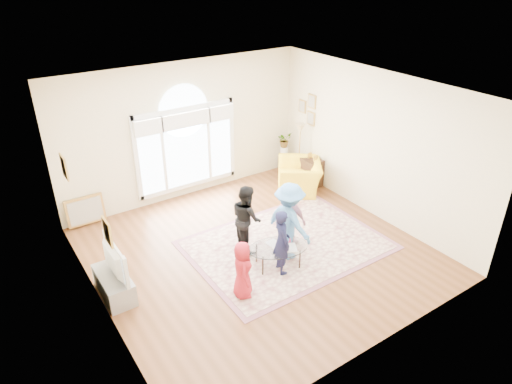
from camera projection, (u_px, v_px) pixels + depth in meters
ground at (257, 252)px, 9.01m from camera, size 6.00×6.00×0.00m
room_shell at (188, 135)px, 10.37m from camera, size 6.00×6.00×6.00m
area_rug at (287, 245)px, 9.20m from camera, size 3.60×2.60×0.02m
rug_border at (287, 245)px, 9.20m from camera, size 3.80×2.80×0.01m
tv_console at (114, 285)px, 7.78m from camera, size 0.45×1.00×0.42m
television at (110, 260)px, 7.54m from camera, size 0.17×1.05×0.60m
coffee_table at (278, 248)px, 8.42m from camera, size 1.29×1.03×0.54m
armchair at (299, 177)px, 11.18m from camera, size 1.50×1.53×0.75m
side_cabinet at (311, 172)px, 11.46m from camera, size 0.40×0.50×0.70m
floor_lamp at (300, 133)px, 11.32m from camera, size 0.30×0.30×1.51m
plant_pedestal at (284, 159)px, 12.19m from camera, size 0.20×0.20×0.70m
potted_plant at (284, 140)px, 11.94m from camera, size 0.39×0.35×0.40m
leaning_picture at (88, 224)px, 9.91m from camera, size 0.80×0.14×0.62m
child_red at (242, 270)px, 7.61m from camera, size 0.52×0.60×1.05m
child_navy at (282, 242)px, 8.16m from camera, size 0.40×0.52×1.26m
child_black at (247, 218)px, 8.78m from camera, size 0.63×0.75×1.37m
child_pink at (291, 218)px, 8.95m from camera, size 0.44×0.75×1.20m
child_blue at (289, 221)px, 8.51m from camera, size 0.72×1.07×1.54m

